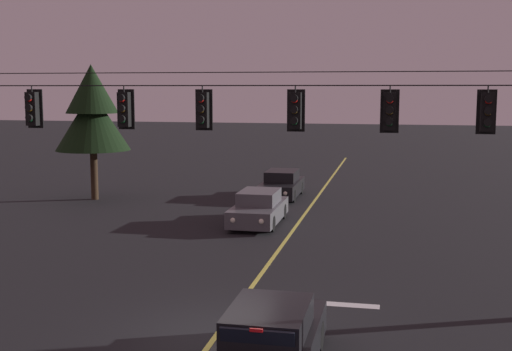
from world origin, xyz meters
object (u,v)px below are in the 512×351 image
at_px(car_waiting_near_lane, 269,342).
at_px(traffic_light_far_right, 487,112).
at_px(car_oncoming_trailing, 282,185).
at_px(traffic_light_leftmost, 32,109).
at_px(tree_verge_near, 92,112).
at_px(traffic_light_left_inner, 124,109).
at_px(traffic_light_right_inner, 295,111).
at_px(traffic_light_centre, 202,110).
at_px(car_oncoming_lead, 259,209).
at_px(traffic_light_rightmost, 390,111).

bearing_deg(car_waiting_near_lane, traffic_light_far_right, 48.15).
height_order(car_waiting_near_lane, car_oncoming_trailing, same).
bearing_deg(traffic_light_leftmost, tree_verge_near, 109.01).
distance_m(traffic_light_left_inner, tree_verge_near, 15.23).
bearing_deg(tree_verge_near, traffic_light_left_inner, -60.91).
height_order(traffic_light_right_inner, tree_verge_near, tree_verge_near).
bearing_deg(traffic_light_far_right, tree_verge_near, 142.02).
height_order(traffic_light_leftmost, traffic_light_centre, same).
height_order(traffic_light_leftmost, car_oncoming_lead, traffic_light_leftmost).
xyz_separation_m(traffic_light_far_right, car_waiting_near_lane, (-4.53, -5.06, -4.36)).
xyz_separation_m(traffic_light_leftmost, traffic_light_left_inner, (2.82, 0.00, 0.00)).
bearing_deg(car_oncoming_lead, car_oncoming_trailing, 91.72).
xyz_separation_m(car_oncoming_lead, car_oncoming_trailing, (-0.20, 6.82, 0.00)).
distance_m(traffic_light_leftmost, traffic_light_centre, 5.09).
height_order(traffic_light_left_inner, car_waiting_near_lane, traffic_light_left_inner).
xyz_separation_m(traffic_light_left_inner, car_oncoming_trailing, (1.75, 15.87, -4.36)).
relative_size(traffic_light_leftmost, traffic_light_right_inner, 1.00).
height_order(traffic_light_leftmost, tree_verge_near, tree_verge_near).
distance_m(traffic_light_leftmost, traffic_light_left_inner, 2.82).
xyz_separation_m(traffic_light_left_inner, car_waiting_near_lane, (5.10, -5.06, -4.36)).
xyz_separation_m(traffic_light_right_inner, traffic_light_far_right, (4.82, 0.00, 0.00)).
height_order(traffic_light_right_inner, traffic_light_rightmost, same).
height_order(traffic_light_left_inner, traffic_light_rightmost, same).
bearing_deg(car_oncoming_trailing, traffic_light_rightmost, -70.87).
bearing_deg(car_oncoming_lead, traffic_light_left_inner, -102.18).
bearing_deg(car_oncoming_trailing, traffic_light_far_right, -63.58).
relative_size(traffic_light_leftmost, car_waiting_near_lane, 0.28).
xyz_separation_m(traffic_light_centre, traffic_light_right_inner, (2.54, 0.00, 0.00)).
distance_m(traffic_light_right_inner, car_oncoming_lead, 10.44).
distance_m(traffic_light_rightmost, car_oncoming_trailing, 17.35).
distance_m(traffic_light_right_inner, traffic_light_far_right, 4.82).
bearing_deg(traffic_light_left_inner, car_oncoming_lead, 77.82).
distance_m(traffic_light_left_inner, car_waiting_near_lane, 8.40).
distance_m(traffic_light_far_right, car_oncoming_trailing, 18.25).
bearing_deg(traffic_light_leftmost, traffic_light_rightmost, 0.00).
bearing_deg(traffic_light_centre, traffic_light_far_right, 0.00).
relative_size(traffic_light_centre, traffic_light_right_inner, 1.00).
xyz_separation_m(traffic_light_left_inner, traffic_light_right_inner, (4.81, 0.00, 0.00)).
bearing_deg(car_waiting_near_lane, traffic_light_centre, 119.21).
bearing_deg(car_waiting_near_lane, tree_verge_near, 124.24).
xyz_separation_m(traffic_light_centre, car_oncoming_lead, (-0.32, 9.04, -4.36)).
distance_m(traffic_light_far_right, car_oncoming_lead, 12.64).
height_order(car_waiting_near_lane, car_oncoming_lead, same).
bearing_deg(car_oncoming_lead, traffic_light_right_inner, -72.46).
height_order(traffic_light_centre, traffic_light_far_right, same).
bearing_deg(tree_verge_near, traffic_light_centre, -53.98).
relative_size(car_oncoming_lead, tree_verge_near, 0.65).
height_order(traffic_light_leftmost, traffic_light_right_inner, same).
xyz_separation_m(traffic_light_centre, car_oncoming_trailing, (-0.52, 15.87, -4.36)).
height_order(traffic_light_left_inner, traffic_light_centre, same).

